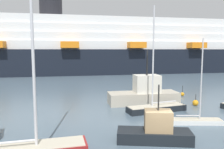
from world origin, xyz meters
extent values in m
plane|color=slate|center=(0.00, 0.00, 0.00)|extent=(600.00, 600.00, 0.00)
cube|color=white|center=(5.08, 4.30, 0.21)|extent=(4.96, 2.29, 0.41)
cube|color=beige|center=(5.08, 4.30, 0.43)|extent=(4.75, 2.16, 0.04)
cylinder|color=silver|center=(5.45, 4.21, 4.13)|extent=(0.12, 0.12, 7.43)
cylinder|color=silver|center=(4.40, 4.48, 0.76)|extent=(2.13, 0.62, 0.09)
cube|color=black|center=(3.29, 8.94, 0.32)|extent=(6.89, 2.43, 0.64)
cube|color=beige|center=(3.29, 8.94, 0.66)|extent=(6.61, 2.27, 0.04)
cylinder|color=silver|center=(2.76, 8.88, 6.04)|extent=(0.16, 0.16, 10.80)
cylinder|color=silver|center=(4.26, 9.05, 0.99)|extent=(3.03, 0.47, 0.13)
cube|color=beige|center=(-9.19, 0.75, 0.85)|extent=(7.21, 1.82, 0.04)
cylinder|color=silver|center=(-8.59, 0.76, 7.65)|extent=(0.18, 0.18, 13.65)
cylinder|color=silver|center=(-10.27, 0.74, 1.18)|extent=(3.37, 0.20, 0.14)
cube|color=#BCB29E|center=(3.21, 12.79, 0.72)|extent=(8.99, 3.34, 1.45)
cube|color=silver|center=(3.66, 12.77, 2.55)|extent=(3.25, 2.36, 2.20)
cylinder|color=#262626|center=(3.66, 12.77, 5.19)|extent=(0.18, 0.18, 3.10)
cube|color=black|center=(-0.32, 1.42, 0.42)|extent=(5.76, 3.40, 0.85)
cube|color=#A3845B|center=(-0.06, 1.34, 1.62)|extent=(2.30, 1.92, 1.54)
cylinder|color=#262626|center=(-0.06, 1.34, 3.34)|extent=(0.11, 0.11, 1.91)
sphere|color=orange|center=(9.04, 10.23, 0.36)|extent=(0.71, 0.71, 0.71)
cylinder|color=black|center=(9.04, 10.23, 1.08)|extent=(0.06, 0.06, 0.73)
sphere|color=orange|center=(10.57, 15.81, 0.27)|extent=(0.55, 0.55, 0.55)
cylinder|color=black|center=(10.57, 15.81, 1.05)|extent=(0.06, 0.06, 1.01)
cube|color=black|center=(13.58, 53.11, 3.48)|extent=(126.96, 22.63, 6.95)
cube|color=white|center=(13.58, 53.11, 8.09)|extent=(116.78, 20.12, 2.27)
cube|color=white|center=(13.58, 53.11, 10.36)|extent=(109.77, 18.91, 2.27)
cube|color=white|center=(13.58, 53.11, 12.64)|extent=(102.76, 17.70, 2.27)
cube|color=white|center=(13.58, 53.11, 14.91)|extent=(95.76, 16.50, 2.27)
cube|color=orange|center=(-4.46, 44.62, 8.09)|extent=(4.68, 3.71, 1.59)
cube|color=orange|center=(13.22, 43.92, 8.09)|extent=(4.68, 3.71, 1.59)
cube|color=orange|center=(30.90, 43.23, 8.09)|extent=(4.68, 3.71, 1.59)
cylinder|color=black|center=(-9.15, 54.01, 19.21)|extent=(6.37, 6.37, 6.32)
camera|label=1|loc=(-7.02, -13.43, 6.82)|focal=35.73mm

